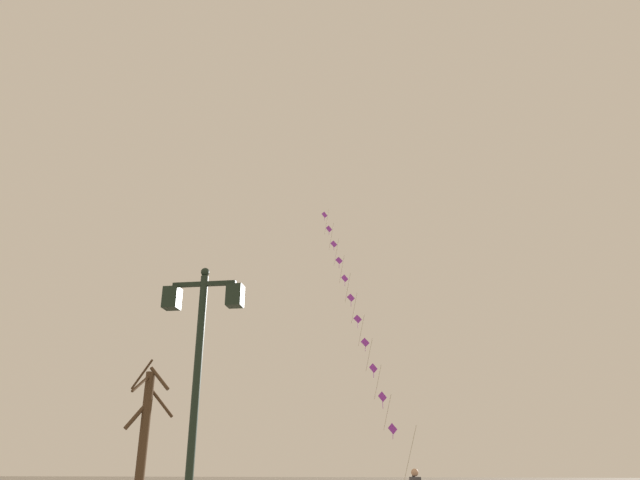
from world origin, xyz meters
The scene contains 3 objects.
twin_lantern_lamp_post centered at (-2.62, 7.82, 3.60)m, with size 1.48×0.28×5.22m.
kite_train centered at (-0.97, 23.23, 8.18)m, with size 4.45×9.63×15.30m.
bare_tree centered at (-6.93, 15.50, 2.48)m, with size 1.76×1.92×4.94m.
Camera 1 is at (0.87, -1.87, 1.79)m, focal length 32.05 mm.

